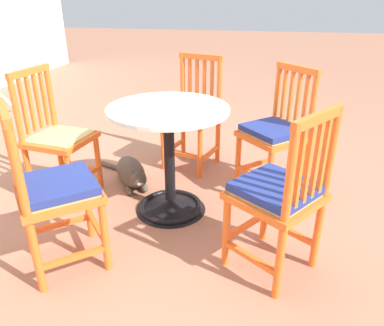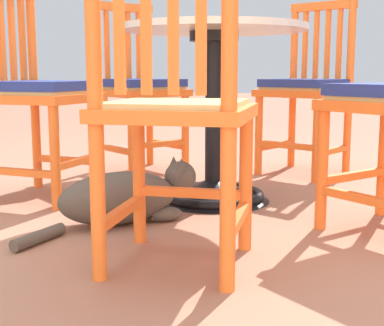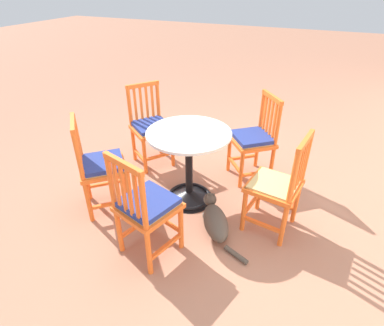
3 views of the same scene
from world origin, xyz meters
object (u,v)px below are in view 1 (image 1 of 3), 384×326
orange_chair_near_fence (54,192)px  orange_chair_tucked_in (279,196)px  orange_chair_by_planter (192,115)px  cafe_table (170,172)px  orange_chair_facing_out (276,134)px  orange_chair_at_corner (57,139)px  tabby_cat (132,174)px

orange_chair_near_fence → orange_chair_tucked_in: same height
orange_chair_by_planter → cafe_table: bearing=179.0°
orange_chair_tucked_in → orange_chair_facing_out: 0.90m
cafe_table → orange_chair_near_fence: orange_chair_near_fence is taller
orange_chair_at_corner → orange_chair_tucked_in: same height
orange_chair_facing_out → tabby_cat: orange_chair_facing_out is taller
orange_chair_at_corner → orange_chair_tucked_in: (-0.55, -1.51, 0.01)m
orange_chair_tucked_in → tabby_cat: (0.76, 1.06, -0.35)m
orange_chair_near_fence → orange_chair_tucked_in: (0.17, -1.13, 0.00)m
orange_chair_tucked_in → orange_chair_facing_out: bearing=0.3°
cafe_table → orange_chair_facing_out: (0.43, -0.68, 0.16)m
tabby_cat → orange_chair_by_planter: bearing=-40.8°
orange_chair_tucked_in → tabby_cat: size_ratio=1.63×
orange_chair_tucked_in → tabby_cat: orange_chair_tucked_in is taller
orange_chair_at_corner → tabby_cat: size_ratio=1.63×
cafe_table → orange_chair_at_corner: 0.84m
cafe_table → orange_chair_at_corner: size_ratio=0.83×
orange_chair_by_planter → orange_chair_facing_out: (-0.32, -0.67, 0.00)m
cafe_table → orange_chair_at_corner: orange_chair_at_corner is taller
cafe_table → orange_chair_at_corner: bearing=84.6°
cafe_table → orange_chair_near_fence: size_ratio=0.83×
cafe_table → orange_chair_by_planter: orange_chair_by_planter is taller
orange_chair_by_planter → tabby_cat: (-0.45, 0.39, -0.35)m
orange_chair_facing_out → cafe_table: bearing=122.2°
orange_chair_facing_out → orange_chair_near_fence: bearing=133.4°
orange_chair_at_corner → orange_chair_tucked_in: bearing=-110.0°
orange_chair_by_planter → tabby_cat: bearing=139.2°
tabby_cat → cafe_table: bearing=-127.9°
orange_chair_at_corner → orange_chair_facing_out: size_ratio=1.00×
cafe_table → orange_chair_by_planter: bearing=-1.0°
orange_chair_near_fence → orange_chair_facing_out: same height
orange_chair_by_planter → orange_chair_tucked_in: same height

